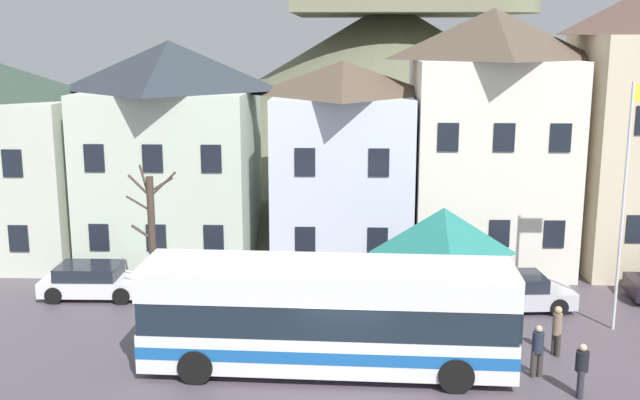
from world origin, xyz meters
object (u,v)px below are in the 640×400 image
at_px(hilltop_castle, 390,84).
at_px(flagpole, 627,192).
at_px(townhouse_03, 489,139).
at_px(parked_car_01, 513,291).
at_px(townhouse_00, 5,162).
at_px(pedestrian_01, 557,328).
at_px(bus_shelter, 443,231).
at_px(pedestrian_02, 582,369).
at_px(parked_car_00, 93,281).
at_px(pedestrian_00, 538,350).
at_px(public_bench, 405,286).
at_px(bare_tree_00, 152,243).
at_px(townhouse_01, 173,152).
at_px(transit_bus, 327,317).
at_px(townhouse_02, 343,162).

height_order(hilltop_castle, flagpole, hilltop_castle).
distance_m(townhouse_03, parked_car_01, 7.59).
height_order(townhouse_00, pedestrian_01, townhouse_00).
bearing_deg(pedestrian_01, bus_shelter, 137.16).
relative_size(hilltop_castle, pedestrian_02, 26.74).
bearing_deg(flagpole, hilltop_castle, 102.90).
xyz_separation_m(parked_car_00, pedestrian_00, (15.12, -6.43, 0.22)).
height_order(pedestrian_01, public_bench, pedestrian_01).
distance_m(pedestrian_02, bare_tree_00, 14.23).
xyz_separation_m(flagpole, bare_tree_00, (-15.70, 0.29, -1.96)).
distance_m(pedestrian_01, public_bench, 6.72).
distance_m(parked_car_00, pedestrian_02, 17.75).
xyz_separation_m(townhouse_01, parked_car_00, (-1.96, -5.43, -4.14)).
distance_m(transit_bus, pedestrian_02, 7.14).
bearing_deg(townhouse_01, transit_bus, -58.53).
xyz_separation_m(parked_car_01, pedestrian_01, (0.45, -4.22, 0.27)).
bearing_deg(parked_car_00, public_bench, 0.38).
height_order(townhouse_02, bare_tree_00, townhouse_02).
xyz_separation_m(bus_shelter, pedestrian_01, (3.19, -2.96, -2.28)).
bearing_deg(flagpole, parked_car_01, 147.61).
relative_size(bus_shelter, flagpole, 0.48).
height_order(public_bench, flagpole, flagpole).
bearing_deg(transit_bus, flagpole, 22.60).
xyz_separation_m(townhouse_02, pedestrian_01, (6.70, -10.41, -3.44)).
height_order(transit_bus, pedestrian_01, transit_bus).
relative_size(parked_car_01, pedestrian_01, 2.62).
xyz_separation_m(townhouse_01, townhouse_03, (13.62, -0.22, 0.66)).
bearing_deg(bare_tree_00, bus_shelter, 2.21).
xyz_separation_m(bus_shelter, parked_car_00, (-12.88, 1.94, -2.56)).
bearing_deg(pedestrian_00, public_bench, 116.29).
bearing_deg(parked_car_01, parked_car_00, 172.82).
height_order(townhouse_00, public_bench, townhouse_00).
height_order(townhouse_01, pedestrian_01, townhouse_01).
bearing_deg(townhouse_02, pedestrian_00, -64.32).
relative_size(pedestrian_00, pedestrian_01, 0.98).
xyz_separation_m(hilltop_castle, public_bench, (-0.59, -24.48, -6.08)).
relative_size(parked_car_00, parked_car_01, 0.92).
bearing_deg(pedestrian_02, townhouse_03, 91.90).
relative_size(townhouse_03, flagpole, 1.31).
height_order(transit_bus, pedestrian_02, transit_bus).
distance_m(parked_car_01, pedestrian_00, 5.78).
xyz_separation_m(townhouse_03, pedestrian_00, (-0.46, -11.64, -4.58)).
height_order(bus_shelter, public_bench, bus_shelter).
relative_size(parked_car_00, pedestrian_02, 2.50).
distance_m(pedestrian_00, bare_tree_00, 12.98).
bearing_deg(townhouse_02, parked_car_01, -44.75).
distance_m(hilltop_castle, bus_shelter, 26.91).
bearing_deg(pedestrian_00, townhouse_01, 137.98).
xyz_separation_m(townhouse_02, transit_bus, (-0.31, -11.70, -2.70)).
relative_size(bus_shelter, pedestrian_02, 2.60).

